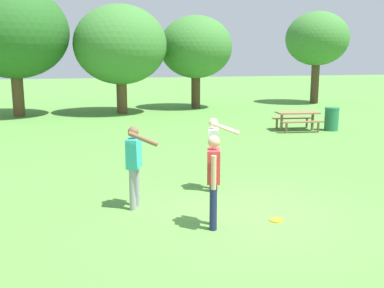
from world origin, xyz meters
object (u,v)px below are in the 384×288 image
(frisbee, at_px, (276,220))
(picnic_table_near, at_px, (297,117))
(person_thrower, at_px, (214,148))
(person_catcher, at_px, (214,175))
(tree_back_right, at_px, (317,39))
(trash_can_beside_table, at_px, (332,119))
(tree_far_right, at_px, (13,32))
(tree_slender_mid, at_px, (120,45))
(tree_back_left, at_px, (196,47))
(person_bystander, at_px, (135,161))

(frisbee, relative_size, picnic_table_near, 0.13)
(person_thrower, xyz_separation_m, person_catcher, (-0.74, -2.11, -0.02))
(tree_back_right, bearing_deg, trash_can_beside_table, -117.97)
(picnic_table_near, height_order, tree_far_right, tree_far_right)
(tree_slender_mid, relative_size, tree_back_left, 1.06)
(frisbee, height_order, tree_far_right, tree_far_right)
(tree_far_right, height_order, tree_back_right, tree_far_right)
(person_thrower, relative_size, tree_slender_mid, 0.29)
(person_catcher, height_order, tree_far_right, tree_far_right)
(person_catcher, distance_m, tree_back_right, 23.45)
(person_catcher, distance_m, frisbee, 1.53)
(frisbee, bearing_deg, trash_can_beside_table, 51.71)
(picnic_table_near, bearing_deg, tree_back_left, 99.72)
(tree_far_right, bearing_deg, trash_can_beside_table, -33.57)
(frisbee, xyz_separation_m, picnic_table_near, (5.56, 9.15, 0.55))
(tree_far_right, bearing_deg, tree_back_left, 6.65)
(person_thrower, distance_m, picnic_table_near, 9.26)
(picnic_table_near, xyz_separation_m, trash_can_beside_table, (1.36, -0.38, -0.08))
(person_catcher, height_order, frisbee, person_catcher)
(tree_slender_mid, height_order, tree_back_right, tree_back_right)
(person_thrower, bearing_deg, picnic_table_near, 49.20)
(frisbee, xyz_separation_m, trash_can_beside_table, (6.93, 8.77, 0.47))
(person_bystander, xyz_separation_m, tree_far_right, (-3.42, 15.76, 3.22))
(frisbee, distance_m, tree_slender_mid, 17.36)
(person_catcher, xyz_separation_m, tree_back_right, (13.53, 18.89, 3.18))
(person_thrower, bearing_deg, person_catcher, -109.21)
(trash_can_beside_table, relative_size, tree_far_right, 0.15)
(person_catcher, bearing_deg, person_bystander, 129.10)
(person_bystander, height_order, picnic_table_near, person_bystander)
(frisbee, bearing_deg, tree_back_right, 56.94)
(person_thrower, xyz_separation_m, tree_far_right, (-5.30, 15.06, 3.22))
(person_catcher, distance_m, tree_far_right, 18.06)
(person_thrower, bearing_deg, tree_back_left, 74.57)
(frisbee, distance_m, picnic_table_near, 10.72)
(tree_back_left, bearing_deg, frisbee, -102.27)
(picnic_table_near, height_order, tree_back_left, tree_back_left)
(person_catcher, xyz_separation_m, trash_can_beside_table, (8.14, 8.74, -0.46))
(picnic_table_near, height_order, trash_can_beside_table, trash_can_beside_table)
(trash_can_beside_table, xyz_separation_m, tree_back_right, (5.39, 10.15, 3.64))
(frisbee, bearing_deg, picnic_table_near, 58.70)
(frisbee, bearing_deg, person_catcher, 178.21)
(person_catcher, xyz_separation_m, tree_back_left, (5.21, 18.31, 2.60))
(tree_back_right, bearing_deg, frisbee, -123.06)
(tree_far_right, relative_size, tree_slender_mid, 1.14)
(tree_back_left, height_order, tree_back_right, tree_back_right)
(person_bystander, bearing_deg, tree_far_right, 102.24)
(trash_can_beside_table, height_order, tree_back_left, tree_back_left)
(frisbee, bearing_deg, tree_back_left, 77.73)
(person_catcher, relative_size, trash_can_beside_table, 1.71)
(person_bystander, distance_m, tree_far_right, 16.44)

